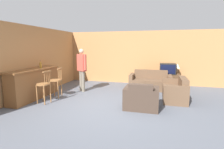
{
  "coord_description": "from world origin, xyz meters",
  "views": [
    {
      "loc": [
        1.47,
        -5.01,
        1.83
      ],
      "look_at": [
        -0.14,
        0.96,
        0.85
      ],
      "focal_mm": 28.0,
      "sensor_mm": 36.0,
      "label": 1
    }
  ],
  "objects": [
    {
      "name": "bar_counter",
      "position": [
        -2.77,
        0.15,
        0.54
      ],
      "size": [
        0.55,
        2.27,
        1.07
      ],
      "color": "brown",
      "rests_on": "ground_plane"
    },
    {
      "name": "armchair_near",
      "position": [
        1.01,
        0.06,
        0.3
      ],
      "size": [
        1.0,
        0.79,
        0.8
      ],
      "color": "#423328",
      "rests_on": "ground_plane"
    },
    {
      "name": "couch_far",
      "position": [
        1.15,
        2.6,
        0.3
      ],
      "size": [
        1.75,
        0.83,
        0.82
      ],
      "color": "brown",
      "rests_on": "ground_plane"
    },
    {
      "name": "ground_plane",
      "position": [
        0.0,
        0.0,
        0.0
      ],
      "size": [
        24.0,
        24.0,
        0.0
      ],
      "primitive_type": "plane",
      "color": "#565B66"
    },
    {
      "name": "table_lamp",
      "position": [
        2.3,
        3.39,
        0.95
      ],
      "size": [
        0.23,
        0.23,
        0.48
      ],
      "color": "brown",
      "rests_on": "tv_unit"
    },
    {
      "name": "tv_unit",
      "position": [
        1.88,
        3.39,
        0.3
      ],
      "size": [
        1.11,
        0.48,
        0.6
      ],
      "color": "#513823",
      "rests_on": "ground_plane"
    },
    {
      "name": "coffee_table",
      "position": [
        0.99,
        1.24,
        0.31
      ],
      "size": [
        0.61,
        0.98,
        0.36
      ],
      "color": "brown",
      "rests_on": "ground_plane"
    },
    {
      "name": "wall_left",
      "position": [
        -3.11,
        1.37,
        1.3
      ],
      "size": [
        0.08,
        8.75,
        2.6
      ],
      "color": "#B27A47",
      "rests_on": "ground_plane"
    },
    {
      "name": "bar_chair_mid",
      "position": [
        -2.11,
        0.48,
        0.57
      ],
      "size": [
        0.47,
        0.47,
        1.08
      ],
      "color": "#996638",
      "rests_on": "ground_plane"
    },
    {
      "name": "book_on_table",
      "position": [
        1.07,
        1.42,
        0.37
      ],
      "size": [
        0.2,
        0.16,
        0.02
      ],
      "color": "black",
      "rests_on": "coffee_table"
    },
    {
      "name": "tv",
      "position": [
        1.88,
        3.39,
        0.84
      ],
      "size": [
        0.71,
        0.52,
        0.48
      ],
      "color": "black",
      "rests_on": "tv_unit"
    },
    {
      "name": "loveseat_right",
      "position": [
        2.07,
        1.24,
        0.3
      ],
      "size": [
        0.76,
        1.41,
        0.79
      ],
      "color": "brown",
      "rests_on": "ground_plane"
    },
    {
      "name": "wall_back",
      "position": [
        0.0,
        3.75,
        1.3
      ],
      "size": [
        9.4,
        0.08,
        2.6
      ],
      "color": "#B27A47",
      "rests_on": "ground_plane"
    },
    {
      "name": "person_by_window",
      "position": [
        -1.57,
        1.52,
        1.0
      ],
      "size": [
        0.5,
        0.38,
        1.75
      ],
      "color": "#756B5B",
      "rests_on": "ground_plane"
    },
    {
      "name": "bar_chair_near",
      "position": [
        -2.11,
        -0.24,
        0.57
      ],
      "size": [
        0.45,
        0.45,
        1.08
      ],
      "color": "#996638",
      "rests_on": "ground_plane"
    },
    {
      "name": "bottle",
      "position": [
        -2.68,
        0.42,
        1.19
      ],
      "size": [
        0.07,
        0.07,
        0.26
      ],
      "color": "#B27A23",
      "rests_on": "bar_counter"
    }
  ]
}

